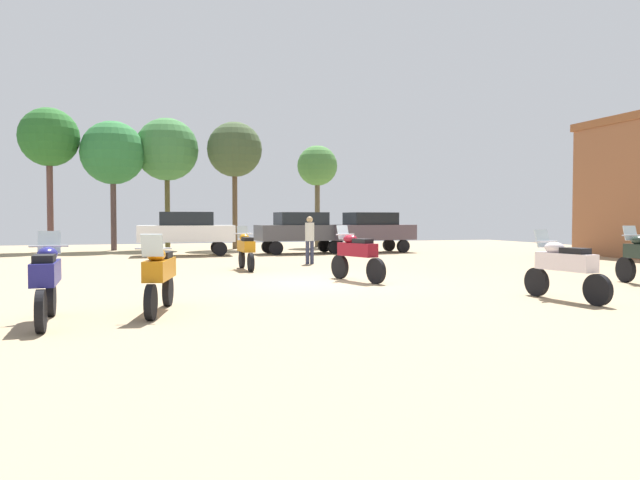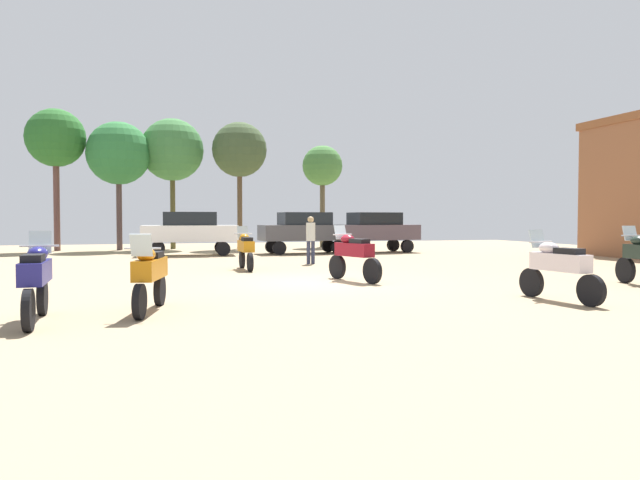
% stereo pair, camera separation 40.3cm
% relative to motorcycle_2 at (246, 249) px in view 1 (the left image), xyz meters
% --- Properties ---
extents(ground_plane, '(44.00, 52.00, 0.02)m').
position_rel_motorcycle_2_xyz_m(ground_plane, '(1.35, -4.38, -0.72)').
color(ground_plane, '#9A8363').
extents(motorcycle_2, '(0.62, 2.11, 1.44)m').
position_rel_motorcycle_2_xyz_m(motorcycle_2, '(0.00, 0.00, 0.00)').
color(motorcycle_2, black).
rests_on(motorcycle_2, ground).
extents(motorcycle_3, '(0.62, 2.25, 1.49)m').
position_rel_motorcycle_2_xyz_m(motorcycle_3, '(-4.80, -8.91, 0.02)').
color(motorcycle_3, black).
rests_on(motorcycle_3, ground).
extents(motorcycle_4, '(0.86, 2.19, 1.51)m').
position_rel_motorcycle_2_xyz_m(motorcycle_4, '(2.26, -4.35, 0.04)').
color(motorcycle_4, black).
rests_on(motorcycle_4, ground).
extents(motorcycle_5, '(0.64, 2.21, 1.46)m').
position_rel_motorcycle_2_xyz_m(motorcycle_5, '(5.04, -9.15, 0.01)').
color(motorcycle_5, black).
rests_on(motorcycle_5, ground).
extents(motorcycle_7, '(0.75, 2.18, 1.44)m').
position_rel_motorcycle_2_xyz_m(motorcycle_7, '(-3.02, -8.33, 0.00)').
color(motorcycle_7, black).
rests_on(motorcycle_7, ground).
extents(car_2, '(4.38, 2.01, 2.00)m').
position_rel_motorcycle_2_xyz_m(car_2, '(4.15, 8.26, 0.46)').
color(car_2, black).
rests_on(car_2, ground).
extents(car_3, '(4.46, 2.23, 2.00)m').
position_rel_motorcycle_2_xyz_m(car_3, '(7.69, 8.06, 0.46)').
color(car_3, black).
rests_on(car_3, ground).
extents(car_4, '(4.38, 2.01, 2.00)m').
position_rel_motorcycle_2_xyz_m(car_4, '(-1.31, 8.27, 0.46)').
color(car_4, black).
rests_on(car_4, ground).
extents(person_1, '(0.41, 0.41, 1.78)m').
position_rel_motorcycle_2_xyz_m(person_1, '(2.72, 1.80, 0.34)').
color(person_1, '#2E334E').
rests_on(person_1, ground).
extents(tree_2, '(3.06, 3.06, 7.09)m').
position_rel_motorcycle_2_xyz_m(tree_2, '(1.76, 13.64, 4.81)').
color(tree_2, brown).
rests_on(tree_2, ground).
extents(tree_3, '(3.35, 3.35, 6.87)m').
position_rel_motorcycle_2_xyz_m(tree_3, '(-4.68, 13.88, 4.45)').
color(tree_3, '#4E3A37').
rests_on(tree_3, ground).
extents(tree_4, '(3.03, 3.03, 7.43)m').
position_rel_motorcycle_2_xyz_m(tree_4, '(-7.80, 14.07, 5.15)').
color(tree_4, brown).
rests_on(tree_4, ground).
extents(tree_5, '(2.39, 2.39, 6.06)m').
position_rel_motorcycle_2_xyz_m(tree_5, '(6.84, 14.44, 4.08)').
color(tree_5, brown).
rests_on(tree_5, ground).
extents(tree_6, '(3.46, 3.46, 7.26)m').
position_rel_motorcycle_2_xyz_m(tree_6, '(-1.87, 14.46, 4.80)').
color(tree_6, brown).
rests_on(tree_6, ground).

